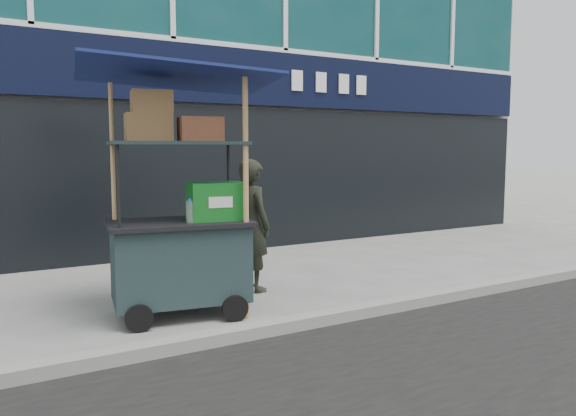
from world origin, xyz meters
TOP-DOWN VIEW (x-y plane):
  - ground at (0.00, 0.00)m, footprint 80.00×80.00m
  - curb at (0.00, -0.20)m, footprint 80.00×0.18m
  - vendor_cart at (-1.03, 0.80)m, footprint 2.07×1.62m
  - vendor_man at (0.08, 1.37)m, footprint 0.46×0.63m

SIDE VIEW (x-z plane):
  - ground at x=0.00m, z-range 0.00..0.00m
  - curb at x=0.00m, z-range 0.00..0.12m
  - vendor_man at x=0.08m, z-range 0.00..1.60m
  - vendor_cart at x=-1.03m, z-range -0.38..2.17m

